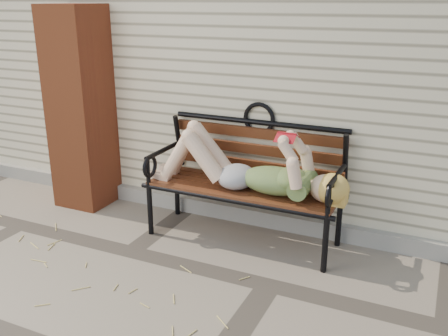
% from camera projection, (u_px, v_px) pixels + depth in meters
% --- Properties ---
extents(ground, '(80.00, 80.00, 0.00)m').
position_uv_depth(ground, '(269.00, 285.00, 3.75)').
color(ground, '#776A5B').
rests_on(ground, ground).
extents(house_wall, '(8.00, 4.00, 3.00)m').
position_uv_depth(house_wall, '(360.00, 47.00, 5.84)').
color(house_wall, beige).
rests_on(house_wall, ground).
extents(foundation_strip, '(8.00, 0.10, 0.15)m').
position_uv_depth(foundation_strip, '(306.00, 226.00, 4.56)').
color(foundation_strip, gray).
rests_on(foundation_strip, ground).
extents(brick_pillar, '(0.50, 0.50, 2.00)m').
position_uv_depth(brick_pillar, '(81.00, 109.00, 4.99)').
color(brick_pillar, '#944221').
rests_on(brick_pillar, ground).
extents(garden_bench, '(1.82, 0.72, 1.18)m').
position_uv_depth(garden_bench, '(248.00, 166.00, 4.35)').
color(garden_bench, black).
rests_on(garden_bench, ground).
extents(reading_woman, '(1.72, 0.39, 0.54)m').
position_uv_depth(reading_woman, '(243.00, 167.00, 4.21)').
color(reading_woman, '#0A4048').
rests_on(reading_woman, ground).
extents(straw_scatter, '(2.96, 1.72, 0.01)m').
position_uv_depth(straw_scatter, '(24.00, 284.00, 3.75)').
color(straw_scatter, '#D4BD67').
rests_on(straw_scatter, ground).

